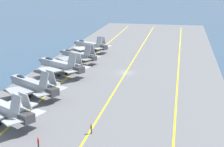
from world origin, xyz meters
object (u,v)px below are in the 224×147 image
at_px(parked_jet_fifth, 90,45).
at_px(crew_red_vest, 38,142).
at_px(parked_jet_nearest, 2,107).
at_px(crew_brown_vest, 91,128).
at_px(parked_jet_third, 60,65).
at_px(parked_jet_fourth, 77,55).
at_px(parked_jet_second, 32,85).

distance_m(parked_jet_fifth, crew_red_vest, 69.07).
xyz_separation_m(parked_jet_nearest, crew_red_vest, (-7.87, -10.13, -1.83)).
relative_size(parked_jet_fifth, crew_red_vest, 8.92).
bearing_deg(crew_brown_vest, parked_jet_nearest, 84.69).
height_order(parked_jet_nearest, crew_brown_vest, parked_jet_nearest).
height_order(parked_jet_fifth, crew_brown_vest, parked_jet_fifth).
xyz_separation_m(parked_jet_nearest, parked_jet_third, (30.87, 0.41, -0.06)).
distance_m(parked_jet_third, parked_jet_fifth, 29.55).
height_order(parked_jet_fifth, crew_red_vest, parked_jet_fifth).
distance_m(parked_jet_fourth, crew_red_vest, 53.70).
height_order(parked_jet_third, crew_red_vest, parked_jet_third).
bearing_deg(parked_jet_nearest, parked_jet_fourth, -0.16).
bearing_deg(crew_red_vest, parked_jet_fifth, 8.61).
bearing_deg(parked_jet_third, parked_jet_fourth, -2.21).
xyz_separation_m(parked_jet_fourth, parked_jet_fifth, (15.53, 0.34, 0.03)).
height_order(parked_jet_third, parked_jet_fourth, parked_jet_third).
xyz_separation_m(parked_jet_second, parked_jet_third, (16.55, -0.35, 0.24)).
bearing_deg(parked_jet_nearest, crew_brown_vest, -95.31).
relative_size(parked_jet_nearest, parked_jet_third, 1.00).
relative_size(parked_jet_nearest, parked_jet_fourth, 1.10).
relative_size(parked_jet_second, crew_red_vest, 9.75).
relative_size(parked_jet_third, parked_jet_fourth, 1.11).
xyz_separation_m(parked_jet_fifth, crew_brown_vest, (-61.97, -16.98, -1.32)).
bearing_deg(parked_jet_second, parked_jet_fifth, -0.69).
bearing_deg(parked_jet_second, parked_jet_fourth, -1.68).
bearing_deg(parked_jet_fourth, parked_jet_fifth, 1.25).
xyz_separation_m(parked_jet_third, crew_red_vest, (-38.74, -10.54, -1.77)).
xyz_separation_m(parked_jet_fourth, crew_brown_vest, (-46.44, -16.64, -1.29)).
bearing_deg(crew_brown_vest, parked_jet_fifth, 15.32).
xyz_separation_m(crew_red_vest, crew_brown_vest, (6.31, -6.64, 0.03)).
distance_m(parked_jet_second, crew_red_vest, 24.77).
height_order(parked_jet_nearest, parked_jet_fifth, parked_jet_nearest).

